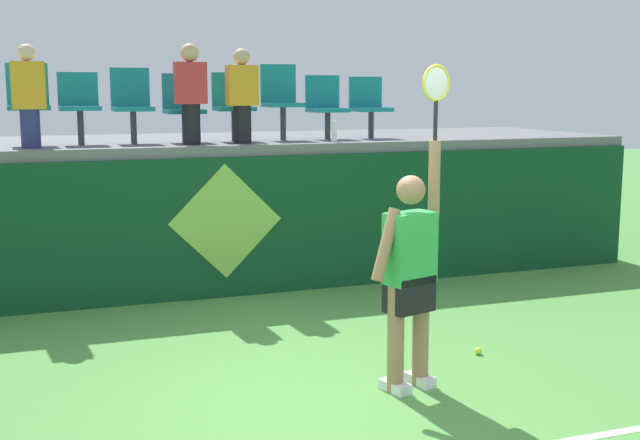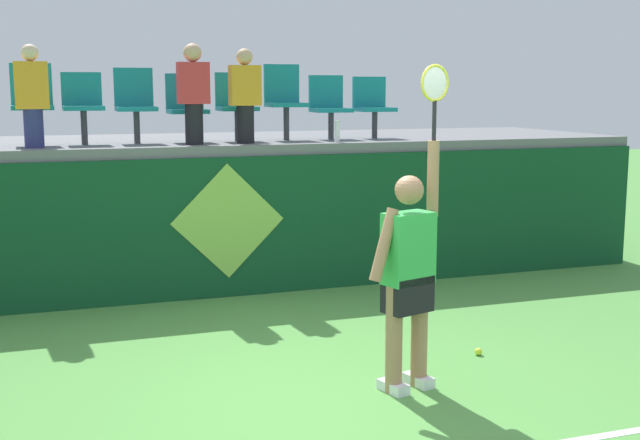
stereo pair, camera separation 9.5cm
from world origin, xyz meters
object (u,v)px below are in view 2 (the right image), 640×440
(stadium_chair_1, at_px, (83,103))
(spectator_2, at_px, (193,92))
(tennis_player, at_px, (408,271))
(stadium_chair_5, at_px, (284,98))
(tennis_ball, at_px, (478,352))
(stadium_chair_0, at_px, (32,100))
(water_bottle, at_px, (337,131))
(stadium_chair_4, at_px, (236,103))
(spectator_0, at_px, (245,94))
(stadium_chair_6, at_px, (329,104))
(spectator_1, at_px, (32,95))
(stadium_chair_3, at_px, (186,105))
(stadium_chair_7, at_px, (373,104))
(stadium_chair_2, at_px, (135,102))

(stadium_chair_1, distance_m, spectator_2, 1.25)
(tennis_player, bearing_deg, stadium_chair_5, 86.32)
(tennis_ball, relative_size, stadium_chair_0, 0.07)
(water_bottle, height_order, stadium_chair_4, stadium_chair_4)
(spectator_2, bearing_deg, spectator_0, 0.35)
(tennis_player, height_order, water_bottle, tennis_player)
(stadium_chair_1, xyz_separation_m, stadium_chair_6, (2.92, 0.00, -0.03))
(stadium_chair_5, bearing_deg, spectator_1, -171.77)
(tennis_player, xyz_separation_m, stadium_chair_4, (-0.34, 4.09, 1.20))
(stadium_chair_4, relative_size, spectator_1, 0.75)
(stadium_chair_1, distance_m, stadium_chair_3, 1.16)
(spectator_2, bearing_deg, stadium_chair_7, 10.90)
(water_bottle, relative_size, stadium_chair_0, 0.28)
(tennis_player, distance_m, spectator_2, 3.98)
(tennis_ball, xyz_separation_m, stadium_chair_1, (-3.02, 3.56, 2.11))
(spectator_0, height_order, spectator_1, spectator_1)
(stadium_chair_3, bearing_deg, spectator_0, -37.52)
(stadium_chair_0, bearing_deg, spectator_0, -11.28)
(stadium_chair_7, height_order, spectator_2, spectator_2)
(spectator_1, bearing_deg, spectator_0, -0.95)
(tennis_player, xyz_separation_m, stadium_chair_0, (-2.62, 4.10, 1.24))
(stadium_chair_2, distance_m, spectator_1, 1.19)
(stadium_chair_0, distance_m, spectator_1, 0.42)
(stadium_chair_6, bearing_deg, stadium_chair_4, -179.97)
(stadium_chair_4, distance_m, spectator_2, 0.75)
(stadium_chair_0, relative_size, stadium_chair_7, 1.17)
(stadium_chair_2, bearing_deg, stadium_chair_3, -0.22)
(stadium_chair_2, bearing_deg, stadium_chair_7, -0.11)
(tennis_player, height_order, stadium_chair_0, stadium_chair_0)
(stadium_chair_2, xyz_separation_m, spectator_0, (1.17, -0.45, 0.08))
(stadium_chair_0, height_order, stadium_chair_3, stadium_chair_0)
(stadium_chair_6, relative_size, spectator_0, 0.73)
(tennis_ball, relative_size, spectator_2, 0.06)
(spectator_0, bearing_deg, spectator_1, 179.05)
(water_bottle, xyz_separation_m, spectator_2, (-1.65, 0.15, 0.46))
(spectator_0, bearing_deg, stadium_chair_7, 14.30)
(stadium_chair_7, bearing_deg, stadium_chair_0, 179.90)
(stadium_chair_1, bearing_deg, stadium_chair_7, 0.03)
(stadium_chair_1, bearing_deg, stadium_chair_6, 0.08)
(tennis_ball, bearing_deg, tennis_player, -150.76)
(stadium_chair_1, bearing_deg, stadium_chair_3, 0.27)
(water_bottle, bearing_deg, tennis_ball, -85.84)
(water_bottle, relative_size, stadium_chair_6, 0.32)
(stadium_chair_3, xyz_separation_m, spectator_0, (0.59, -0.45, 0.12))
(tennis_ball, bearing_deg, stadium_chair_4, 109.67)
(tennis_player, distance_m, stadium_chair_5, 4.29)
(tennis_player, bearing_deg, stadium_chair_2, 110.25)
(water_bottle, height_order, spectator_2, spectator_2)
(tennis_player, distance_m, spectator_1, 4.70)
(stadium_chair_3, height_order, stadium_chair_6, stadium_chair_3)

